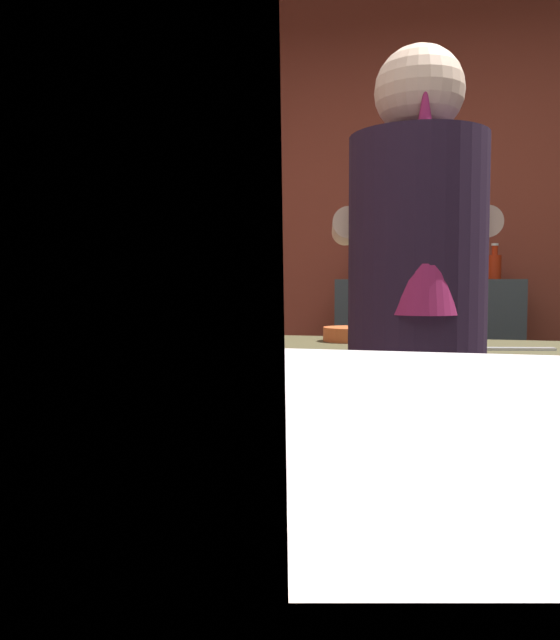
% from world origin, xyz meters
% --- Properties ---
extents(wall_back, '(5.20, 0.10, 2.70)m').
position_xyz_m(wall_back, '(0.00, 2.20, 1.35)').
color(wall_back, brown).
rests_on(wall_back, ground).
extents(prep_counter, '(2.10, 0.60, 0.94)m').
position_xyz_m(prep_counter, '(0.35, 0.80, 0.47)').
color(prep_counter, '#484329').
rests_on(prep_counter, ground).
extents(back_shelf, '(0.87, 0.36, 1.15)m').
position_xyz_m(back_shelf, '(-0.00, 1.92, 0.58)').
color(back_shelf, '#313A3F').
rests_on(back_shelf, ground).
extents(mini_fridge, '(0.59, 0.58, 1.12)m').
position_xyz_m(mini_fridge, '(-2.06, 1.75, 0.56)').
color(mini_fridge, white).
rests_on(mini_fridge, ground).
extents(bartender, '(0.47, 0.54, 1.72)m').
position_xyz_m(bartender, '(-0.01, 0.34, 1.00)').
color(bartender, '#2D2435').
rests_on(bartender, ground).
extents(mixing_bowl, '(0.18, 0.18, 0.05)m').
position_xyz_m(mixing_bowl, '(-0.26, 0.91, 0.96)').
color(mixing_bowl, '#CB592C').
rests_on(mixing_bowl, prep_counter).
extents(chefs_knife, '(0.24, 0.08, 0.01)m').
position_xyz_m(chefs_knife, '(0.27, 0.75, 0.94)').
color(chefs_knife, silver).
rests_on(chefs_knife, prep_counter).
extents(pint_glass_near, '(0.08, 0.08, 0.15)m').
position_xyz_m(pint_glass_near, '(-0.02, -1.17, 1.17)').
color(pint_glass_near, gold).
rests_on(pint_glass_near, bar_counter).
extents(bottle_soy, '(0.05, 0.05, 0.17)m').
position_xyz_m(bottle_soy, '(-0.37, 2.02, 1.22)').
color(bottle_soy, black).
rests_on(bottle_soy, back_shelf).
extents(bottle_vinegar, '(0.06, 0.06, 0.17)m').
position_xyz_m(bottle_vinegar, '(0.31, 1.93, 1.22)').
color(bottle_vinegar, red).
rests_on(bottle_vinegar, back_shelf).
extents(bottle_hot_sauce, '(0.06, 0.06, 0.19)m').
position_xyz_m(bottle_hot_sauce, '(-0.17, 1.93, 1.23)').
color(bottle_hot_sauce, red).
rests_on(bottle_hot_sauce, back_shelf).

